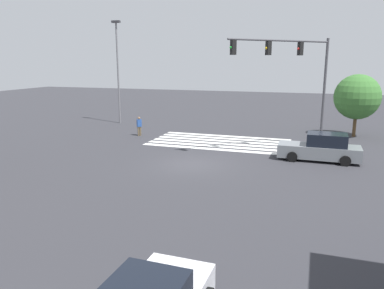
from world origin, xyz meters
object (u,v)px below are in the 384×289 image
object	(u,v)px
car_0	(321,148)
street_light_pole_b	(118,64)
tree_corner_a	(357,97)
traffic_signal_mast	(296,68)
pedestrian	(139,125)

from	to	relation	value
car_0	street_light_pole_b	xyz separation A→B (m)	(18.66, -8.77, 4.87)
car_0	tree_corner_a	xyz separation A→B (m)	(-2.57, -8.68, 2.42)
street_light_pole_b	car_0	bearing A→B (deg)	154.82
traffic_signal_mast	tree_corner_a	bearing A→B (deg)	-168.72
pedestrian	street_light_pole_b	distance (m)	8.51
traffic_signal_mast	tree_corner_a	xyz separation A→B (m)	(-4.43, -6.63, -2.35)
street_light_pole_b	traffic_signal_mast	bearing A→B (deg)	158.19
traffic_signal_mast	street_light_pole_b	xyz separation A→B (m)	(16.81, -6.72, 0.11)
street_light_pole_b	tree_corner_a	distance (m)	21.38
pedestrian	tree_corner_a	distance (m)	17.48
car_0	tree_corner_a	world-z (taller)	tree_corner_a
pedestrian	tree_corner_a	xyz separation A→B (m)	(-16.54, -5.15, 2.33)
traffic_signal_mast	street_light_pole_b	bearing A→B (deg)	-66.81
pedestrian	tree_corner_a	bearing A→B (deg)	62.42
tree_corner_a	pedestrian	bearing A→B (deg)	17.30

